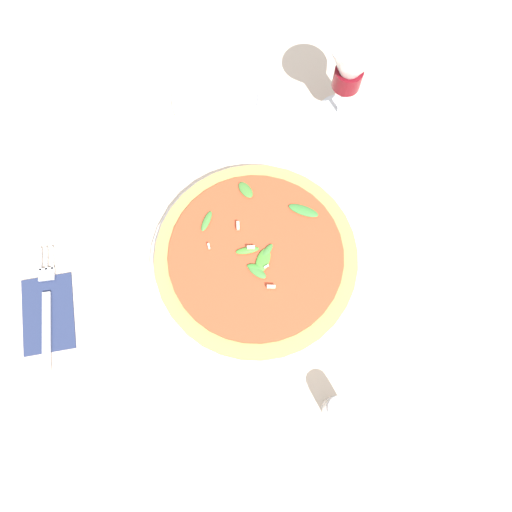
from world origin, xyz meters
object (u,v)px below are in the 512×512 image
at_px(fork, 47,308).
at_px(wine_glass, 350,68).
at_px(shaker_pepper, 336,408).
at_px(pizza_arugula_main, 256,259).
at_px(side_plate_white, 218,98).

bearing_deg(fork, wine_glass, -60.23).
bearing_deg(fork, shaker_pepper, -116.19).
bearing_deg(pizza_arugula_main, shaker_pepper, -179.36).
distance_m(pizza_arugula_main, wine_glass, 0.32).
bearing_deg(wine_glass, shaker_pepper, 150.35).
relative_size(fork, shaker_pepper, 2.80).
relative_size(wine_glass, fork, 0.90).
xyz_separation_m(wine_glass, shaker_pepper, (-0.43, 0.24, -0.08)).
height_order(wine_glass, side_plate_white, wine_glass).
relative_size(side_plate_white, shaker_pepper, 2.38).
bearing_deg(shaker_pepper, fork, 45.42).
height_order(pizza_arugula_main, shaker_pepper, shaker_pepper).
bearing_deg(shaker_pepper, wine_glass, -29.65).
height_order(side_plate_white, shaker_pepper, shaker_pepper).
bearing_deg(pizza_arugula_main, fork, 77.68).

